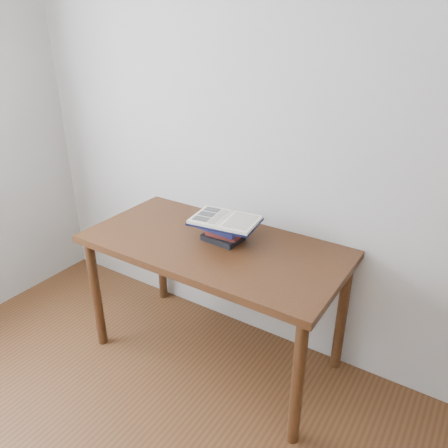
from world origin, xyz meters
The scene contains 3 objects.
desk centered at (-0.10, 1.38, 0.70)m, with size 1.49×0.75×0.80m.
book_stack centered at (-0.07, 1.45, 0.86)m, with size 0.26×0.18×0.12m.
open_book centered at (-0.05, 1.43, 0.94)m, with size 0.40×0.30×0.03m.
Camera 1 is at (1.13, -0.42, 1.95)m, focal length 35.00 mm.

